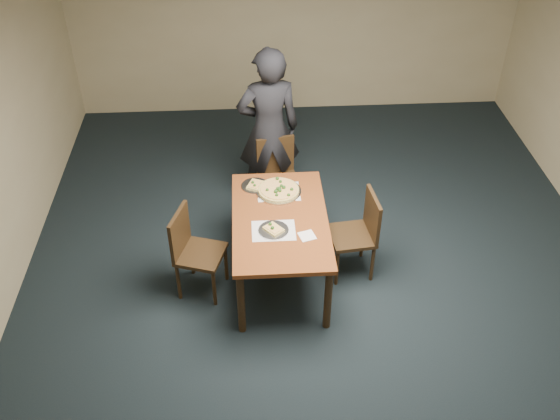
{
  "coord_description": "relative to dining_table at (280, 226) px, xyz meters",
  "views": [
    {
      "loc": [
        -0.68,
        -4.06,
        4.44
      ],
      "look_at": [
        -0.41,
        0.5,
        0.85
      ],
      "focal_mm": 40.0,
      "sensor_mm": 36.0,
      "label": 1
    }
  ],
  "objects": [
    {
      "name": "diner",
      "position": [
        -0.05,
        1.3,
        0.29
      ],
      "size": [
        0.75,
        0.54,
        1.89
      ],
      "primitive_type": "imported",
      "rotation": [
        0.0,
        0.0,
        3.28
      ],
      "color": "black",
      "rests_on": "ground"
    },
    {
      "name": "dining_table",
      "position": [
        0.0,
        0.0,
        0.0
      ],
      "size": [
        0.9,
        1.5,
        0.75
      ],
      "color": "#622D13",
      "rests_on": "ground"
    },
    {
      "name": "chair_right",
      "position": [
        0.79,
        0.06,
        -0.14
      ],
      "size": [
        0.46,
        0.46,
        0.91
      ],
      "rotation": [
        0.0,
        0.0,
        -1.46
      ],
      "color": "black",
      "rests_on": "ground"
    },
    {
      "name": "placemat_main",
      "position": [
        0.01,
        0.42,
        0.09
      ],
      "size": [
        0.42,
        0.32,
        0.0
      ],
      "primitive_type": "cube",
      "color": "white",
      "rests_on": "dining_table"
    },
    {
      "name": "ground",
      "position": [
        0.41,
        -0.5,
        -0.66
      ],
      "size": [
        8.0,
        8.0,
        0.0
      ],
      "primitive_type": "plane",
      "color": "black",
      "rests_on": "ground"
    },
    {
      "name": "slice_plate_far",
      "position": [
        -0.22,
        0.53,
        0.1
      ],
      "size": [
        0.28,
        0.28,
        0.06
      ],
      "color": "silver",
      "rests_on": "dining_table"
    },
    {
      "name": "chair_far",
      "position": [
        0.04,
        1.08,
        -0.14
      ],
      "size": [
        0.49,
        0.49,
        0.91
      ],
      "rotation": [
        0.0,
        0.0,
        0.2
      ],
      "color": "black",
      "rests_on": "ground"
    },
    {
      "name": "napkin",
      "position": [
        0.23,
        -0.27,
        0.09
      ],
      "size": [
        0.17,
        0.17,
        0.01
      ],
      "primitive_type": "cube",
      "rotation": [
        0.0,
        0.0,
        0.3
      ],
      "color": "white",
      "rests_on": "dining_table"
    },
    {
      "name": "room_shell",
      "position": [
        0.41,
        -0.5,
        1.08
      ],
      "size": [
        8.0,
        8.0,
        8.0
      ],
      "color": "tan",
      "rests_on": "ground"
    },
    {
      "name": "chair_left",
      "position": [
        -0.84,
        -0.1,
        -0.14
      ],
      "size": [
        0.53,
        0.53,
        0.91
      ],
      "rotation": [
        0.0,
        0.0,
        1.26
      ],
      "color": "black",
      "rests_on": "ground"
    },
    {
      "name": "pizza_pan",
      "position": [
        0.01,
        0.42,
        0.11
      ],
      "size": [
        0.45,
        0.45,
        0.07
      ],
      "color": "silver",
      "rests_on": "dining_table"
    },
    {
      "name": "slice_plate_near",
      "position": [
        -0.07,
        -0.18,
        0.11
      ],
      "size": [
        0.28,
        0.28,
        0.06
      ],
      "color": "silver",
      "rests_on": "dining_table"
    },
    {
      "name": "placemat_near",
      "position": [
        -0.07,
        -0.18,
        0.09
      ],
      "size": [
        0.4,
        0.3,
        0.0
      ],
      "primitive_type": "cube",
      "color": "white",
      "rests_on": "dining_table"
    }
  ]
}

